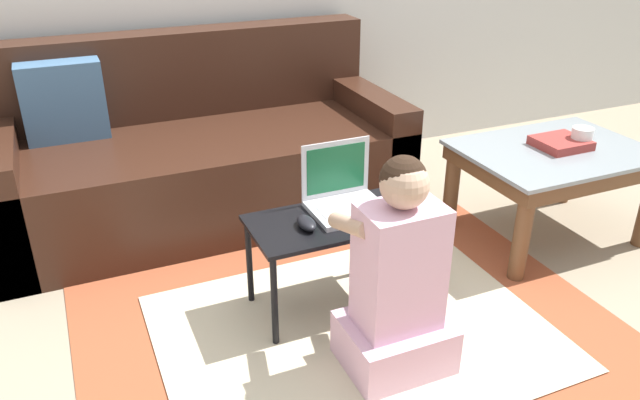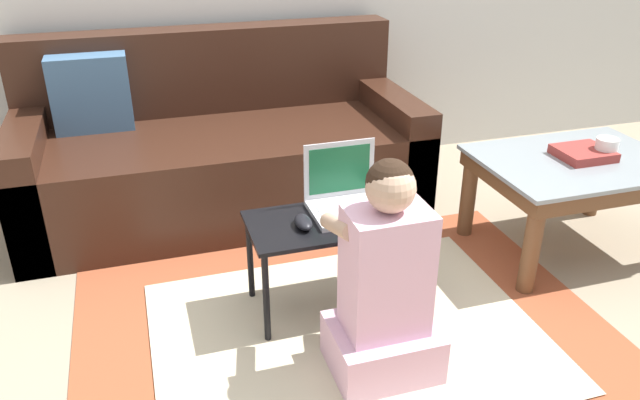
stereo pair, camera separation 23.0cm
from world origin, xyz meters
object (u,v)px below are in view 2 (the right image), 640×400
object	(u,v)px
person_seated	(385,289)
cup_on_table	(606,148)
book_on_table	(583,153)
coffee_table	(574,175)
laptop_desk	(331,230)
computer_mouse	(303,222)
laptop	(346,200)
couch	(220,151)

from	to	relation	value
person_seated	cup_on_table	size ratio (longest dim) A/B	8.19
person_seated	book_on_table	size ratio (longest dim) A/B	3.52
coffee_table	laptop_desk	world-z (taller)	coffee_table
computer_mouse	laptop	bearing A→B (deg)	22.70
coffee_table	person_seated	world-z (taller)	person_seated
laptop	couch	bearing A→B (deg)	109.08
coffee_table	cup_on_table	xyz separation A→B (m)	(0.12, -0.02, 0.12)
couch	laptop	size ratio (longest dim) A/B	6.85
couch	cup_on_table	distance (m)	1.79
laptop_desk	laptop	size ratio (longest dim) A/B	2.20
couch	cup_on_table	size ratio (longest dim) A/B	20.53
couch	computer_mouse	distance (m)	1.06
coffee_table	laptop_desk	size ratio (longest dim) A/B	1.33
cup_on_table	book_on_table	world-z (taller)	cup_on_table
computer_mouse	book_on_table	xyz separation A→B (m)	(1.29, 0.14, 0.06)
coffee_table	cup_on_table	size ratio (longest dim) A/B	8.76
laptop	computer_mouse	world-z (taller)	laptop
computer_mouse	coffee_table	bearing A→B (deg)	6.21
laptop_desk	person_seated	xyz separation A→B (m)	(0.05, -0.40, -0.01)
coffee_table	couch	bearing A→B (deg)	147.02
person_seated	book_on_table	distance (m)	1.24
computer_mouse	couch	bearing A→B (deg)	97.76
book_on_table	person_seated	bearing A→B (deg)	-155.42
couch	person_seated	distance (m)	1.45
couch	computer_mouse	xyz separation A→B (m)	(0.14, -1.05, 0.11)
laptop	laptop_desk	bearing A→B (deg)	-144.50
book_on_table	laptop	bearing A→B (deg)	-176.69
book_on_table	cup_on_table	bearing A→B (deg)	-18.24
coffee_table	person_seated	distance (m)	1.21
couch	book_on_table	xyz separation A→B (m)	(1.43, -0.90, 0.17)
couch	laptop_desk	bearing A→B (deg)	-75.86
computer_mouse	cup_on_table	world-z (taller)	cup_on_table
coffee_table	book_on_table	xyz separation A→B (m)	(0.03, 0.01, 0.09)
person_seated	cup_on_table	world-z (taller)	person_seated
laptop_desk	cup_on_table	size ratio (longest dim) A/B	6.60
person_seated	coffee_table	bearing A→B (deg)	24.88
coffee_table	book_on_table	bearing A→B (deg)	12.68
book_on_table	laptop_desk	bearing A→B (deg)	-174.24
computer_mouse	cup_on_table	xyz separation A→B (m)	(1.38, 0.11, 0.08)
coffee_table	book_on_table	distance (m)	0.10
laptop_desk	book_on_table	xyz separation A→B (m)	(1.18, 0.12, 0.12)
laptop_desk	person_seated	world-z (taller)	person_seated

